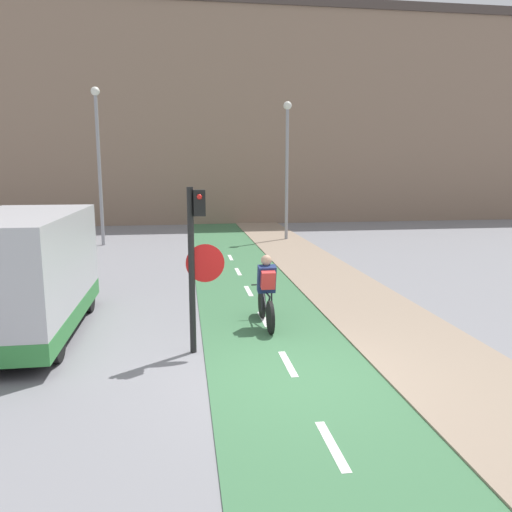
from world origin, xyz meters
The scene contains 9 objects.
ground_plane centered at (0.00, 0.00, 0.00)m, with size 120.00×120.00×0.00m, color gray.
bike_lane centered at (0.00, 0.00, 0.01)m, with size 2.72×60.00×0.02m.
sidewalk_strip centered at (2.56, 0.00, 0.03)m, with size 2.40×60.00×0.05m.
building_row_background centered at (0.00, 24.04, 6.26)m, with size 60.00×5.20×12.50m.
traffic_light_pole centered at (-1.45, 1.32, 1.82)m, with size 0.67×0.26×2.92m.
street_lamp_far centered at (-5.02, 14.34, 3.95)m, with size 0.36×0.36×6.42m.
street_lamp_sidewalk centered at (2.93, 14.71, 3.75)m, with size 0.36×0.36×6.05m.
cyclist_near centered at (-0.01, 2.58, 0.71)m, with size 0.46×1.74×1.49m.
van centered at (-4.75, 2.71, 1.17)m, with size 2.04×4.65×2.38m.
Camera 1 is at (-1.67, -7.19, 3.24)m, focal length 35.00 mm.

